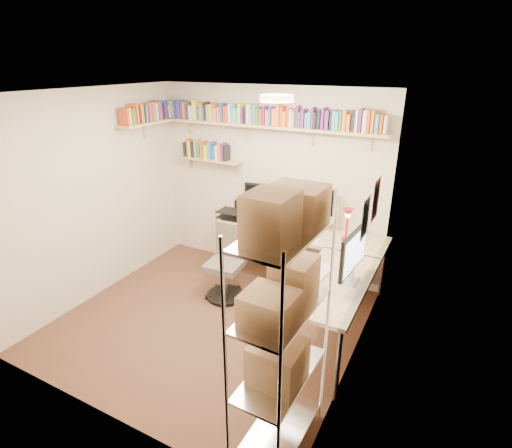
% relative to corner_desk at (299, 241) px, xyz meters
% --- Properties ---
extents(ground, '(3.20, 3.20, 0.00)m').
position_rel_corner_desk_xyz_m(ground, '(-0.70, -0.92, -0.78)').
color(ground, '#4D3521').
rests_on(ground, ground).
extents(room_shell, '(3.24, 3.04, 2.52)m').
position_rel_corner_desk_xyz_m(room_shell, '(-0.70, -0.92, 0.76)').
color(room_shell, beige).
rests_on(room_shell, ground).
extents(wall_shelves, '(3.12, 1.09, 0.80)m').
position_rel_corner_desk_xyz_m(wall_shelves, '(-1.12, 0.38, 1.24)').
color(wall_shelves, tan).
rests_on(wall_shelves, ground).
extents(corner_desk, '(2.11, 2.02, 1.37)m').
position_rel_corner_desk_xyz_m(corner_desk, '(0.00, 0.00, 0.00)').
color(corner_desk, beige).
rests_on(corner_desk, ground).
extents(office_chair, '(0.49, 0.50, 0.94)m').
position_rel_corner_desk_xyz_m(office_chair, '(-0.81, -0.36, -0.39)').
color(office_chair, black).
rests_on(office_chair, ground).
extents(wire_rack, '(0.43, 0.83, 2.10)m').
position_rel_corner_desk_xyz_m(wire_rack, '(0.66, -2.02, 0.58)').
color(wire_rack, silver).
rests_on(wire_rack, ground).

